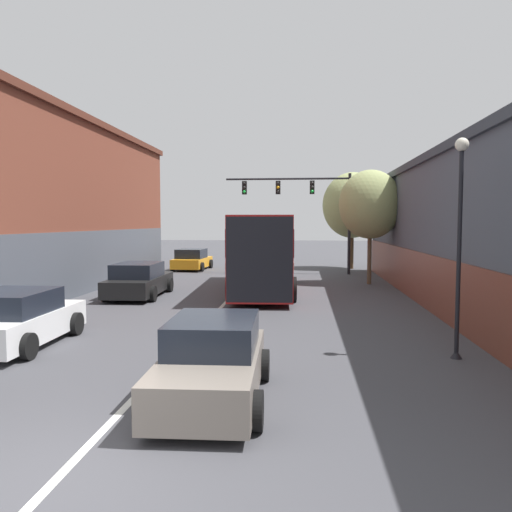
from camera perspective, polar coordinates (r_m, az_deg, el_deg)
ground_plane at (r=7.02m, az=-22.27°, el=-22.94°), size 160.00×160.00×0.00m
lane_center_line at (r=20.35m, az=-3.15°, el=-4.96°), size 0.14×40.71×0.01m
building_left_brick at (r=26.64m, az=-26.11°, el=5.45°), size 9.17×20.10×7.84m
bus at (r=22.72m, az=0.89°, el=0.79°), size 3.12×10.52×3.39m
hatchback_foreground at (r=8.99m, az=-5.01°, el=-12.01°), size 2.00×3.92×1.43m
parked_car_left_near at (r=14.06m, az=-25.78°, el=-6.57°), size 2.24×4.16×1.42m
parked_car_left_mid at (r=33.18m, az=-7.33°, el=-0.44°), size 2.28×3.96×1.37m
parked_car_left_far at (r=21.57m, az=-13.23°, el=-2.74°), size 2.22×4.60×1.44m
traffic_signal_gantry at (r=30.26m, az=5.83°, el=6.44°), size 7.52×0.36×6.03m
street_lamp at (r=12.21m, az=22.23°, el=2.17°), size 0.31×0.31×5.02m
street_tree_near at (r=25.76m, az=12.93°, el=5.75°), size 3.14×2.82×5.75m
street_tree_far at (r=33.98m, az=10.97°, el=5.72°), size 3.97×3.57×6.45m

